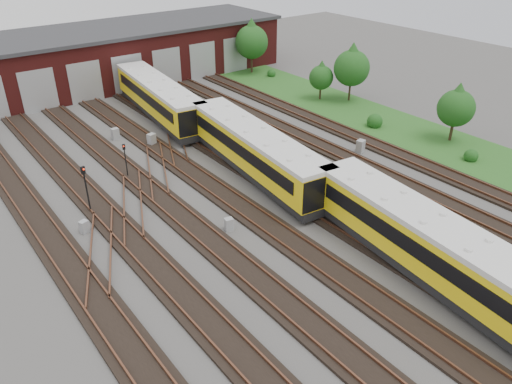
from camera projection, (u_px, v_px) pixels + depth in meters
ground at (311, 231)px, 32.90m from camera, size 120.00×120.00×0.00m
track_network at (303, 226)px, 33.16m from camera, size 30.40×70.00×0.33m
maintenance_shed at (82, 59)px, 59.04m from camera, size 51.00×12.50×6.35m
grass_verge at (382, 122)px, 49.89m from camera, size 8.00×55.00×0.05m
metro_train at (255, 150)px, 38.98m from camera, size 4.89×48.98×3.46m
signal_mast_0 at (86, 184)px, 33.71m from camera, size 0.30×0.28×3.61m
signal_mast_1 at (125, 157)px, 38.66m from camera, size 0.25×0.24×2.85m
signal_mast_2 at (204, 126)px, 44.67m from camera, size 0.24×0.22×2.60m
signal_mast_3 at (193, 120)px, 43.91m from camera, size 0.31×0.29×3.69m
relay_cabinet_0 at (84, 227)px, 32.49m from camera, size 0.64×0.58×0.88m
relay_cabinet_1 at (115, 134)px, 45.96m from camera, size 0.66×0.56×1.06m
relay_cabinet_2 at (229, 224)px, 32.73m from camera, size 0.62×0.55×0.90m
relay_cabinet_3 at (152, 140)px, 44.74m from camera, size 0.79×0.72×1.10m
relay_cabinet_4 at (360, 146)px, 43.39m from camera, size 0.81×0.73×1.15m
tree_0 at (252, 38)px, 63.32m from camera, size 4.19×4.19×6.95m
tree_1 at (321, 75)px, 54.71m from camera, size 2.66×2.66×4.41m
tree_2 at (352, 64)px, 53.71m from camera, size 3.88×3.88×6.44m
tree_3 at (457, 104)px, 44.23m from camera, size 3.31×3.31×5.48m
bush_0 at (471, 154)px, 41.94m from camera, size 1.18×1.18×1.18m
bush_1 at (375, 119)px, 48.57m from camera, size 1.52×1.52×1.52m
bush_2 at (271, 72)px, 63.75m from camera, size 1.08×1.08×1.08m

